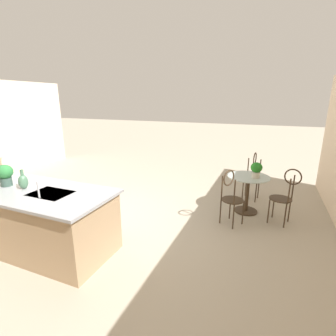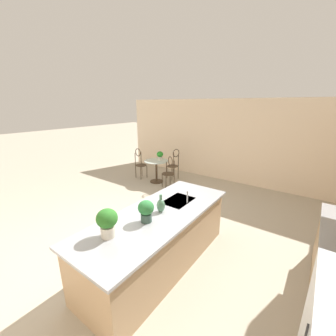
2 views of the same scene
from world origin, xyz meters
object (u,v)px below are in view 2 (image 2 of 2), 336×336
(potted_plant_counter_near, at_px, (146,210))
(potted_plant_counter_far, at_px, (107,221))
(chair_toward_desk, at_px, (169,171))
(vase_on_counter, at_px, (161,205))
(chair_by_island, at_px, (174,163))
(bistro_table, at_px, (156,169))
(chair_near_window, at_px, (140,162))
(potted_plant_on_table, at_px, (160,155))

(potted_plant_counter_near, xyz_separation_m, potted_plant_counter_far, (0.55, -0.15, 0.03))
(chair_toward_desk, xyz_separation_m, vase_on_counter, (2.70, 1.79, 0.46))
(chair_by_island, distance_m, chair_toward_desk, 0.96)
(chair_by_island, xyz_separation_m, potted_plant_counter_near, (3.92, 2.21, 0.53))
(bistro_table, bearing_deg, chair_near_window, -92.26)
(bistro_table, relative_size, potted_plant_counter_near, 2.48)
(chair_near_window, distance_m, chair_toward_desk, 1.47)
(chair_toward_desk, relative_size, vase_on_counter, 3.62)
(chair_by_island, bearing_deg, vase_on_counter, 31.71)
(bistro_table, xyz_separation_m, vase_on_counter, (2.92, 2.47, 0.58))
(chair_near_window, relative_size, potted_plant_on_table, 3.49)
(potted_plant_counter_far, bearing_deg, chair_toward_desk, -155.38)
(chair_near_window, xyz_separation_m, potted_plant_counter_far, (3.85, 3.10, 0.56))
(chair_toward_desk, distance_m, potted_plant_on_table, 0.79)
(chair_near_window, relative_size, vase_on_counter, 3.62)
(potted_plant_on_table, bearing_deg, chair_toward_desk, 60.46)
(chair_near_window, xyz_separation_m, potted_plant_counter_near, (3.30, 3.25, 0.53))
(bistro_table, bearing_deg, potted_plant_counter_near, 37.14)
(bistro_table, relative_size, chair_toward_desk, 0.77)
(potted_plant_on_table, bearing_deg, chair_near_window, -83.29)
(bistro_table, xyz_separation_m, chair_near_window, (-0.03, -0.77, 0.13))
(bistro_table, xyz_separation_m, chair_toward_desk, (0.22, 0.68, 0.13))
(bistro_table, height_order, chair_toward_desk, chair_toward_desk)
(bistro_table, height_order, vase_on_counter, vase_on_counter)
(potted_plant_on_table, distance_m, potted_plant_counter_near, 4.18)
(bistro_table, relative_size, chair_by_island, 0.77)
(bistro_table, xyz_separation_m, potted_plant_on_table, (-0.13, 0.06, 0.46))
(chair_toward_desk, height_order, potted_plant_counter_near, potted_plant_counter_near)
(chair_by_island, relative_size, vase_on_counter, 3.62)
(potted_plant_counter_near, relative_size, vase_on_counter, 1.12)
(chair_by_island, bearing_deg, potted_plant_on_table, -22.03)
(chair_toward_desk, height_order, potted_plant_on_table, chair_toward_desk)
(potted_plant_on_table, xyz_separation_m, potted_plant_counter_near, (3.40, 2.42, 0.19))
(chair_by_island, height_order, potted_plant_counter_far, potted_plant_counter_far)
(vase_on_counter, bearing_deg, potted_plant_on_table, -141.67)
(bistro_table, bearing_deg, chair_by_island, 157.58)
(chair_toward_desk, bearing_deg, potted_plant_counter_near, 30.58)
(potted_plant_counter_far, bearing_deg, chair_by_island, -155.23)
(bistro_table, relative_size, potted_plant_counter_far, 2.13)
(chair_toward_desk, height_order, potted_plant_counter_far, potted_plant_counter_far)
(potted_plant_counter_near, bearing_deg, potted_plant_on_table, -144.54)
(potted_plant_counter_far, relative_size, vase_on_counter, 1.30)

